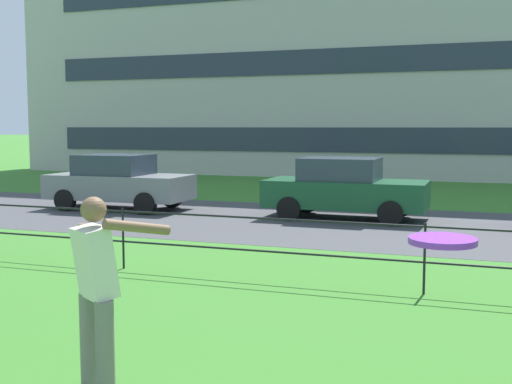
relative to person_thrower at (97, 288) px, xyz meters
The scene contains 7 objects.
street_strip 10.48m from the person_thrower, 90.31° to the left, with size 80.00×6.73×0.01m, color #424247.
park_fence 4.42m from the person_thrower, 90.74° to the left, with size 33.62×0.04×1.00m.
person_thrower is the anchor object (origin of this frame).
frisbee 3.72m from the person_thrower, 34.07° to the right, with size 0.27×0.27×0.03m.
car_grey_center 12.89m from the person_thrower, 121.14° to the left, with size 4.04×1.88×1.54m.
car_dark_green_left 11.30m from the person_thrower, 91.39° to the left, with size 4.00×1.82×1.54m.
apartment_building_background 30.72m from the person_thrower, 98.83° to the left, with size 31.03×11.70×17.70m.
Camera 1 is at (3.21, 1.18, 2.32)m, focal length 45.38 mm.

